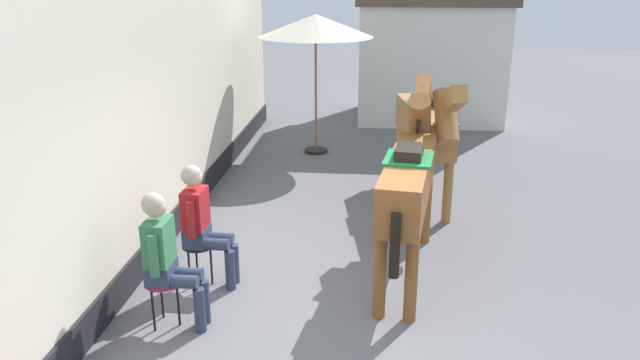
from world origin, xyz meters
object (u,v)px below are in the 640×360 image
at_px(seated_visitor_near, 166,254).
at_px(saddled_horse_near, 410,176).
at_px(seated_visitor_far, 202,220).
at_px(cafe_parasol, 316,27).
at_px(saddled_horse_far, 426,127).

xyz_separation_m(seated_visitor_near, saddled_horse_near, (2.34, 1.41, 0.38)).
xyz_separation_m(seated_visitor_far, saddled_horse_near, (2.24, 0.55, 0.38)).
distance_m(saddled_horse_near, cafe_parasol, 5.19).
relative_size(seated_visitor_far, saddled_horse_far, 0.47).
relative_size(seated_visitor_far, saddled_horse_near, 0.47).
height_order(saddled_horse_near, cafe_parasol, cafe_parasol).
bearing_deg(saddled_horse_near, seated_visitor_far, -166.23).
relative_size(seated_visitor_near, saddled_horse_far, 0.47).
relative_size(saddled_horse_near, cafe_parasol, 1.16).
height_order(saddled_horse_near, saddled_horse_far, same).
bearing_deg(seated_visitor_near, seated_visitor_far, 83.27).
bearing_deg(seated_visitor_near, saddled_horse_near, 31.06).
xyz_separation_m(saddled_horse_near, saddled_horse_far, (0.33, 2.33, 0.00)).
relative_size(seated_visitor_near, cafe_parasol, 0.54).
bearing_deg(cafe_parasol, seated_visitor_far, -97.42).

